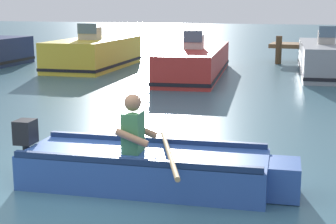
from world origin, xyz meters
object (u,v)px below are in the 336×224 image
(moored_boat_yellow, at_px, (94,54))
(moored_boat_grey, at_px, (324,59))
(moored_boat_red, at_px, (196,62))
(rowboat_with_person, at_px, (150,167))

(moored_boat_yellow, distance_m, moored_boat_grey, 8.14)
(moored_boat_red, xyz_separation_m, moored_boat_grey, (3.97, 1.78, 0.06))
(moored_boat_yellow, relative_size, moored_boat_red, 0.77)
(rowboat_with_person, bearing_deg, moored_boat_yellow, 119.80)
(rowboat_with_person, relative_size, moored_boat_yellow, 0.73)
(moored_boat_yellow, relative_size, moored_boat_grey, 0.88)
(rowboat_with_person, xyz_separation_m, moored_boat_yellow, (-6.46, 11.27, 0.26))
(moored_boat_yellow, height_order, moored_boat_red, moored_boat_yellow)
(moored_boat_grey, bearing_deg, moored_boat_yellow, -173.42)
(rowboat_with_person, distance_m, moored_boat_yellow, 13.00)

